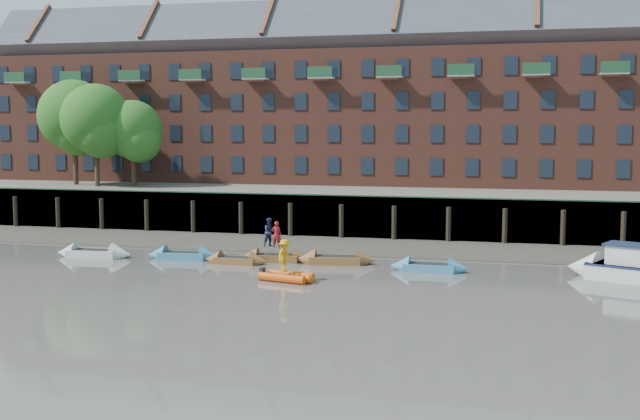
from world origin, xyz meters
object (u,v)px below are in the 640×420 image
(motor_launch, at_px, (617,268))
(person_rib_crew, at_px, (285,256))
(rowboat_3, at_px, (275,258))
(rowboat_5, at_px, (429,267))
(rowboat_2, at_px, (236,260))
(rowboat_4, at_px, (335,260))
(rowboat_0, at_px, (94,253))
(rib_tender, at_px, (288,277))
(rowboat_1, at_px, (183,256))
(person_rower_b, at_px, (270,232))
(person_rower_a, at_px, (276,235))

(motor_launch, xyz_separation_m, person_rib_crew, (-17.73, -4.79, 0.73))
(rowboat_3, xyz_separation_m, rowboat_5, (9.74, -1.03, 0.00))
(rowboat_2, height_order, rowboat_4, rowboat_4)
(rowboat_2, bearing_deg, rowboat_0, -178.80)
(rowboat_2, distance_m, rib_tender, 6.59)
(rowboat_0, height_order, motor_launch, motor_launch)
(rowboat_4, bearing_deg, rowboat_1, 175.94)
(rowboat_2, distance_m, rowboat_3, 2.52)
(rowboat_1, bearing_deg, rib_tender, -36.78)
(motor_launch, bearing_deg, person_rower_b, 19.83)
(rowboat_4, relative_size, person_rower_b, 2.73)
(rowboat_2, xyz_separation_m, rowboat_5, (11.89, 0.28, 0.03))
(person_rib_crew, bearing_deg, rowboat_0, 87.06)
(rowboat_0, xyz_separation_m, person_rower_a, (11.99, 1.26, 1.47))
(rowboat_3, bearing_deg, motor_launch, -10.20)
(rowboat_3, bearing_deg, rowboat_1, 178.49)
(rowboat_3, relative_size, person_rower_a, 2.75)
(rowboat_0, height_order, rowboat_3, rowboat_0)
(person_rower_b, bearing_deg, person_rib_crew, -108.46)
(motor_launch, height_order, person_rower_b, person_rower_b)
(rowboat_0, xyz_separation_m, rowboat_1, (5.92, 0.72, -0.02))
(rib_tender, distance_m, person_rower_a, 6.50)
(rowboat_0, xyz_separation_m, rib_tender, (14.49, -4.56, -0.02))
(motor_launch, height_order, person_rower_a, person_rower_a)
(rowboat_1, height_order, rowboat_4, rowboat_4)
(motor_launch, relative_size, person_rib_crew, 3.74)
(rowboat_2, xyz_separation_m, person_rower_a, (2.25, 1.25, 1.51))
(rowboat_1, relative_size, person_rower_b, 2.59)
(rowboat_4, xyz_separation_m, motor_launch, (16.25, -1.13, 0.42))
(rowboat_1, relative_size, rib_tender, 1.50)
(rowboat_0, relative_size, rowboat_2, 1.25)
(rowboat_3, height_order, motor_launch, motor_launch)
(rowboat_5, bearing_deg, person_rower_a, 174.76)
(rowboat_3, xyz_separation_m, rib_tender, (2.59, -5.88, 0.00))
(rowboat_0, distance_m, rowboat_4, 15.80)
(person_rower_a, bearing_deg, rib_tender, 98.64)
(rowboat_3, xyz_separation_m, person_rower_a, (0.10, -0.06, 1.49))
(rowboat_3, distance_m, person_rower_a, 1.50)
(rib_tender, distance_m, person_rower_b, 7.03)
(rib_tender, bearing_deg, person_rower_a, 127.76)
(rowboat_2, xyz_separation_m, rib_tender, (4.74, -4.57, 0.02))
(person_rower_a, bearing_deg, rowboat_2, 14.45)
(rowboat_5, bearing_deg, rib_tender, -145.36)
(rib_tender, bearing_deg, rowboat_3, 128.32)
(rowboat_2, xyz_separation_m, rowboat_3, (2.15, 1.31, 0.02))
(rowboat_2, bearing_deg, person_rower_a, 30.14)
(rowboat_0, relative_size, rowboat_5, 1.11)
(rowboat_2, relative_size, rowboat_3, 0.88)
(rowboat_0, xyz_separation_m, motor_launch, (31.98, 0.30, 0.42))
(rowboat_0, bearing_deg, person_rower_a, 1.87)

